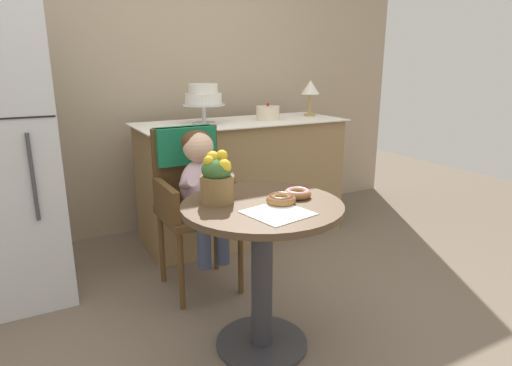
{
  "coord_description": "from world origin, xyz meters",
  "views": [
    {
      "loc": [
        -0.9,
        -1.6,
        1.32
      ],
      "look_at": [
        0.05,
        0.15,
        0.77
      ],
      "focal_mm": 30.7,
      "sensor_mm": 36.0,
      "label": 1
    }
  ],
  "objects_px": {
    "seated_child": "(201,182)",
    "donut_mid": "(298,193)",
    "round_layer_cake": "(268,113)",
    "table_lamp": "(310,89)",
    "cafe_table": "(262,248)",
    "wicker_chair": "(192,182)",
    "flower_vase": "(217,178)",
    "tiered_cake_stand": "(203,97)",
    "donut_front": "(281,199)"
  },
  "relations": [
    {
      "from": "flower_vase",
      "to": "round_layer_cake",
      "type": "bearing_deg",
      "value": 51.5
    },
    {
      "from": "cafe_table",
      "to": "donut_mid",
      "type": "bearing_deg",
      "value": -0.97
    },
    {
      "from": "wicker_chair",
      "to": "seated_child",
      "type": "relative_size",
      "value": 1.31
    },
    {
      "from": "wicker_chair",
      "to": "seated_child",
      "type": "xyz_separation_m",
      "value": [
        -0.0,
        -0.16,
        0.04
      ]
    },
    {
      "from": "flower_vase",
      "to": "tiered_cake_stand",
      "type": "xyz_separation_m",
      "value": [
        0.42,
        1.19,
        0.26
      ]
    },
    {
      "from": "round_layer_cake",
      "to": "table_lamp",
      "type": "bearing_deg",
      "value": 8.27
    },
    {
      "from": "cafe_table",
      "to": "tiered_cake_stand",
      "type": "distance_m",
      "value": 1.44
    },
    {
      "from": "donut_front",
      "to": "donut_mid",
      "type": "distance_m",
      "value": 0.12
    },
    {
      "from": "cafe_table",
      "to": "flower_vase",
      "type": "distance_m",
      "value": 0.38
    },
    {
      "from": "table_lamp",
      "to": "tiered_cake_stand",
      "type": "bearing_deg",
      "value": -178.01
    },
    {
      "from": "cafe_table",
      "to": "seated_child",
      "type": "relative_size",
      "value": 0.99
    },
    {
      "from": "donut_front",
      "to": "table_lamp",
      "type": "bearing_deg",
      "value": 51.03
    },
    {
      "from": "round_layer_cake",
      "to": "tiered_cake_stand",
      "type": "bearing_deg",
      "value": 176.6
    },
    {
      "from": "donut_front",
      "to": "round_layer_cake",
      "type": "distance_m",
      "value": 1.5
    },
    {
      "from": "donut_front",
      "to": "flower_vase",
      "type": "xyz_separation_m",
      "value": [
        -0.23,
        0.16,
        0.09
      ]
    },
    {
      "from": "donut_front",
      "to": "donut_mid",
      "type": "xyz_separation_m",
      "value": [
        0.12,
        0.04,
        -0.0
      ]
    },
    {
      "from": "donut_mid",
      "to": "round_layer_cake",
      "type": "height_order",
      "value": "round_layer_cake"
    },
    {
      "from": "cafe_table",
      "to": "round_layer_cake",
      "type": "distance_m",
      "value": 1.54
    },
    {
      "from": "donut_mid",
      "to": "wicker_chair",
      "type": "bearing_deg",
      "value": 106.89
    },
    {
      "from": "donut_mid",
      "to": "tiered_cake_stand",
      "type": "height_order",
      "value": "tiered_cake_stand"
    },
    {
      "from": "seated_child",
      "to": "table_lamp",
      "type": "bearing_deg",
      "value": 30.34
    },
    {
      "from": "tiered_cake_stand",
      "to": "round_layer_cake",
      "type": "relative_size",
      "value": 1.71
    },
    {
      "from": "cafe_table",
      "to": "tiered_cake_stand",
      "type": "bearing_deg",
      "value": 78.94
    },
    {
      "from": "donut_mid",
      "to": "table_lamp",
      "type": "bearing_deg",
      "value": 53.21
    },
    {
      "from": "flower_vase",
      "to": "table_lamp",
      "type": "distance_m",
      "value": 1.84
    },
    {
      "from": "wicker_chair",
      "to": "round_layer_cake",
      "type": "relative_size",
      "value": 5.43
    },
    {
      "from": "seated_child",
      "to": "flower_vase",
      "type": "xyz_separation_m",
      "value": [
        -0.12,
        -0.5,
        0.15
      ]
    },
    {
      "from": "donut_front",
      "to": "flower_vase",
      "type": "height_order",
      "value": "flower_vase"
    },
    {
      "from": "wicker_chair",
      "to": "flower_vase",
      "type": "relative_size",
      "value": 4.09
    },
    {
      "from": "donut_front",
      "to": "flower_vase",
      "type": "relative_size",
      "value": 0.56
    },
    {
      "from": "wicker_chair",
      "to": "tiered_cake_stand",
      "type": "xyz_separation_m",
      "value": [
        0.3,
        0.53,
        0.45
      ]
    },
    {
      "from": "table_lamp",
      "to": "flower_vase",
      "type": "bearing_deg",
      "value": -137.87
    },
    {
      "from": "cafe_table",
      "to": "seated_child",
      "type": "distance_m",
      "value": 0.64
    },
    {
      "from": "cafe_table",
      "to": "wicker_chair",
      "type": "relative_size",
      "value": 0.75
    },
    {
      "from": "wicker_chair",
      "to": "donut_mid",
      "type": "bearing_deg",
      "value": -69.51
    },
    {
      "from": "donut_front",
      "to": "tiered_cake_stand",
      "type": "height_order",
      "value": "tiered_cake_stand"
    },
    {
      "from": "seated_child",
      "to": "donut_mid",
      "type": "bearing_deg",
      "value": -69.16
    },
    {
      "from": "seated_child",
      "to": "donut_mid",
      "type": "distance_m",
      "value": 0.66
    },
    {
      "from": "donut_front",
      "to": "table_lamp",
      "type": "xyz_separation_m",
      "value": [
        1.11,
        1.38,
        0.37
      ]
    },
    {
      "from": "round_layer_cake",
      "to": "seated_child",
      "type": "bearing_deg",
      "value": -140.68
    },
    {
      "from": "wicker_chair",
      "to": "donut_mid",
      "type": "xyz_separation_m",
      "value": [
        0.23,
        -0.77,
        0.1
      ]
    },
    {
      "from": "donut_front",
      "to": "tiered_cake_stand",
      "type": "distance_m",
      "value": 1.4
    },
    {
      "from": "donut_mid",
      "to": "flower_vase",
      "type": "distance_m",
      "value": 0.38
    },
    {
      "from": "cafe_table",
      "to": "table_lamp",
      "type": "xyz_separation_m",
      "value": [
        1.18,
        1.33,
        0.61
      ]
    },
    {
      "from": "wicker_chair",
      "to": "donut_front",
      "type": "relative_size",
      "value": 7.27
    },
    {
      "from": "wicker_chair",
      "to": "flower_vase",
      "type": "distance_m",
      "value": 0.69
    },
    {
      "from": "cafe_table",
      "to": "round_layer_cake",
      "type": "relative_size",
      "value": 4.1
    },
    {
      "from": "donut_front",
      "to": "cafe_table",
      "type": "bearing_deg",
      "value": 146.44
    },
    {
      "from": "flower_vase",
      "to": "tiered_cake_stand",
      "type": "distance_m",
      "value": 1.29
    },
    {
      "from": "wicker_chair",
      "to": "donut_front",
      "type": "bearing_deg",
      "value": -78.18
    }
  ]
}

